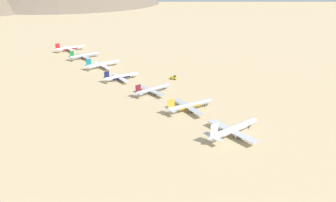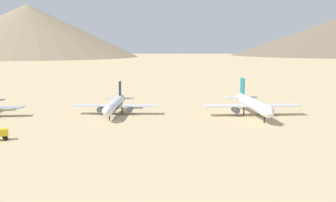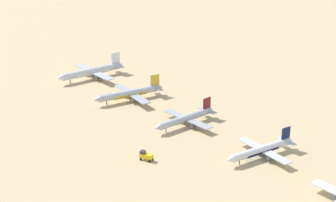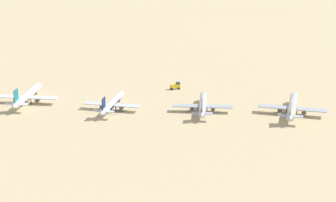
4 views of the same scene
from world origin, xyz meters
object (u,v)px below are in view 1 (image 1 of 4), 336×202
object	(u,v)px
parked_jet_1	(189,106)
parked_jet_5	(84,56)
parked_jet_3	(121,77)
parked_jet_2	(152,89)
service_truck	(173,77)
parked_jet_4	(102,64)
parked_jet_0	(233,129)
parked_jet_6	(70,48)

from	to	relation	value
parked_jet_1	parked_jet_5	world-z (taller)	parked_jet_1
parked_jet_3	parked_jet_5	bearing A→B (deg)	89.94
parked_jet_1	parked_jet_5	size ratio (longest dim) A/B	1.06
parked_jet_2	service_truck	size ratio (longest dim) A/B	6.32
parked_jet_5	service_truck	xyz separation A→B (m)	(39.86, -114.86, -1.58)
parked_jet_4	parked_jet_1	bearing A→B (deg)	-86.89
parked_jet_1	parked_jet_3	size ratio (longest dim) A/B	1.13
parked_jet_1	parked_jet_4	size ratio (longest dim) A/B	1.01
service_truck	parked_jet_0	bearing A→B (deg)	-106.53
parked_jet_4	parked_jet_5	size ratio (longest dim) A/B	1.05
parked_jet_4	parked_jet_3	bearing A→B (deg)	-93.07
parked_jet_5	service_truck	world-z (taller)	parked_jet_5
parked_jet_3	parked_jet_4	size ratio (longest dim) A/B	0.89
parked_jet_2	parked_jet_5	size ratio (longest dim) A/B	0.96
parked_jet_5	service_truck	distance (m)	121.59
parked_jet_4	parked_jet_2	bearing A→B (deg)	-88.00
parked_jet_2	parked_jet_4	distance (m)	89.58
parked_jet_0	parked_jet_1	distance (m)	43.09
parked_jet_3	parked_jet_5	size ratio (longest dim) A/B	0.93
parked_jet_0	parked_jet_4	world-z (taller)	parked_jet_0
parked_jet_4	parked_jet_5	distance (m)	44.75
parked_jet_0	parked_jet_4	distance (m)	175.46
parked_jet_4	service_truck	size ratio (longest dim) A/B	6.93
parked_jet_2	parked_jet_6	world-z (taller)	parked_jet_6
parked_jet_1	service_truck	xyz separation A→B (m)	(30.32, 62.09, -1.74)
parked_jet_4	parked_jet_6	distance (m)	88.92
parked_jet_0	parked_jet_2	size ratio (longest dim) A/B	1.21
parked_jet_4	service_truck	world-z (taller)	parked_jet_4
parked_jet_1	parked_jet_2	bearing A→B (deg)	95.43
parked_jet_5	parked_jet_0	bearing A→B (deg)	-87.75
parked_jet_2	parked_jet_3	size ratio (longest dim) A/B	1.03
parked_jet_3	service_truck	bearing A→B (deg)	-31.52
parked_jet_3	parked_jet_6	distance (m)	134.52
parked_jet_5	parked_jet_3	bearing A→B (deg)	-90.06
parked_jet_6	parked_jet_1	bearing A→B (deg)	-87.22
parked_jet_2	parked_jet_1	bearing A→B (deg)	-84.57
parked_jet_0	parked_jet_3	xyz separation A→B (m)	(-8.74, 129.68, -0.81)
parked_jet_0	parked_jet_2	world-z (taller)	parked_jet_0
parked_jet_0	parked_jet_6	bearing A→B (deg)	92.13
parked_jet_0	parked_jet_5	distance (m)	220.21
parked_jet_1	service_truck	size ratio (longest dim) A/B	6.99
parked_jet_3	parked_jet_6	xyz separation A→B (m)	(-1.11, 134.51, 0.35)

